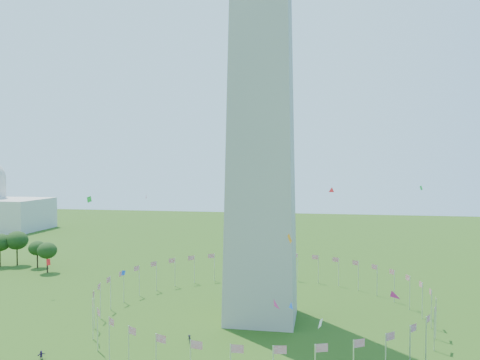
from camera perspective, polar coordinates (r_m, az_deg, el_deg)
name	(u,v)px	position (r m, az deg, el deg)	size (l,w,h in m)	color
flag_ring	(261,301)	(119.89, 2.63, -14.49)	(80.24, 80.24, 9.00)	silver
kites_aloft	(324,265)	(86.16, 10.23, -10.12)	(114.17, 71.21, 35.22)	#CC2699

